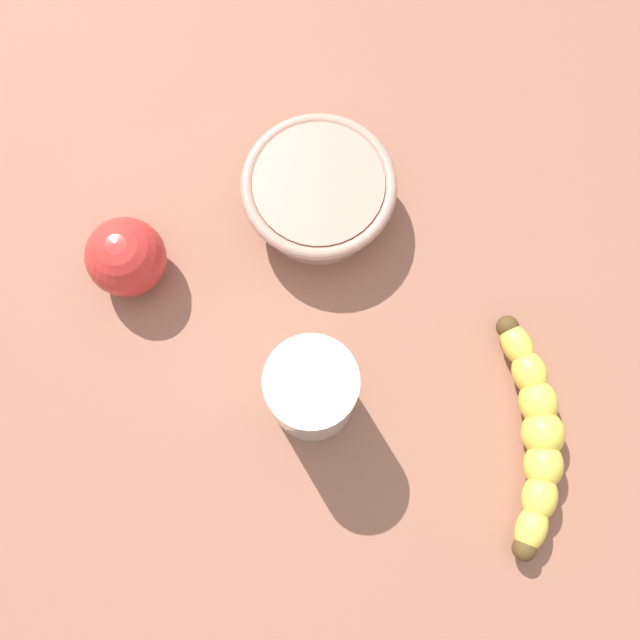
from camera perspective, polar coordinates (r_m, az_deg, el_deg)
wooden_tabletop at (r=65.94cm, az=1.60°, el=-9.46°), size 120.00×120.00×3.00cm
banana at (r=65.23cm, az=16.56°, el=-8.58°), size 20.76×6.36×3.71cm
smoothie_glass at (r=59.60cm, az=-0.64°, el=-5.70°), size 7.31×7.31×11.22cm
ceramic_bowl at (r=66.52cm, az=-0.11°, el=9.99°), size 13.96×13.96×5.39cm
apple_fruit at (r=66.22cm, az=-15.02°, el=4.80°), size 7.09×7.09×7.09cm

